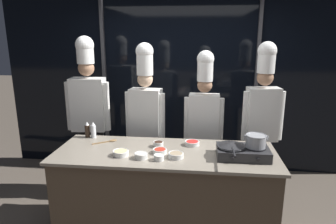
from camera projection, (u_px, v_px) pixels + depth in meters
window_wall_back at (179, 83)px, 4.54m from camera, size 5.37×0.09×2.70m
demo_counter at (165, 192)px, 3.14m from camera, size 2.24×0.82×0.91m
portable_stove at (243, 152)px, 2.88m from camera, size 0.49×0.33×0.11m
frying_pan at (231, 144)px, 2.87m from camera, size 0.29×0.50×0.05m
stock_pot at (256, 141)px, 2.83m from camera, size 0.22×0.19×0.12m
squeeze_bottle_clear at (93, 130)px, 3.42m from camera, size 0.06×0.06×0.19m
squeeze_bottle_soy at (87, 130)px, 3.44m from camera, size 0.06×0.06×0.18m
prep_bowl_ginger at (121, 153)px, 2.92m from camera, size 0.16×0.16×0.05m
prep_bowl_chili_flakes at (160, 151)px, 2.98m from camera, size 0.14×0.14×0.04m
prep_bowl_soy_glaze at (158, 144)px, 3.15m from camera, size 0.11×0.11×0.06m
prep_bowl_mushrooms at (176, 155)px, 2.87m from camera, size 0.15×0.15×0.05m
prep_bowl_garlic at (159, 157)px, 2.81m from camera, size 0.10×0.10×0.05m
prep_bowl_bell_pepper at (192, 143)px, 3.20m from camera, size 0.16×0.16×0.05m
prep_bowl_onion at (141, 155)px, 2.85m from camera, size 0.13×0.13×0.05m
serving_spoon_slotted at (110, 141)px, 3.31m from camera, size 0.25×0.18×0.02m
chef_head at (88, 103)px, 3.86m from camera, size 0.57×0.25×2.05m
chef_sous at (146, 110)px, 3.70m from camera, size 0.50×0.24×1.98m
chef_line at (204, 114)px, 3.69m from camera, size 0.49×0.20×1.89m
chef_pastry at (263, 110)px, 3.60m from camera, size 0.50×0.25×1.99m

